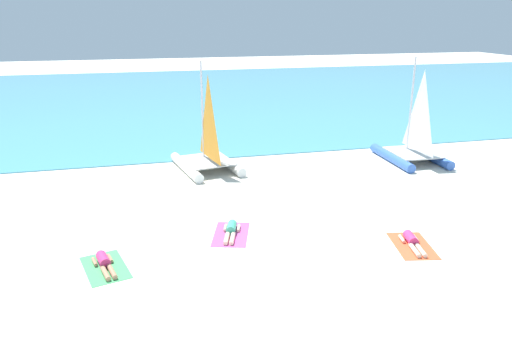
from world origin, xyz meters
TOP-DOWN VIEW (x-y plane):
  - ground_plane at (0.00, 10.00)m, footprint 120.00×120.00m
  - ocean_water at (0.00, 30.72)m, footprint 120.00×40.00m
  - sailboat_blue at (8.63, 8.07)m, footprint 2.51×3.86m
  - sailboat_white at (-1.22, 9.15)m, footprint 3.06×4.14m
  - towel_left at (-5.43, 0.74)m, footprint 1.54×2.11m
  - sunbather_left at (-5.45, 0.81)m, footprint 0.77×1.55m
  - towel_middle at (-1.54, 2.03)m, footprint 1.61×2.14m
  - sunbather_middle at (-1.52, 2.09)m, footprint 0.83×1.54m
  - towel_right at (3.75, -0.15)m, footprint 1.47×2.09m
  - sunbather_right at (3.77, -0.09)m, footprint 0.72×1.56m

SIDE VIEW (x-z plane):
  - ground_plane at x=0.00m, z-range 0.00..0.00m
  - towel_left at x=-5.43m, z-range 0.00..0.01m
  - towel_middle at x=-1.54m, z-range 0.00..0.01m
  - towel_right at x=3.75m, z-range 0.00..0.01m
  - ocean_water at x=0.00m, z-range 0.00..0.05m
  - sunbather_left at x=-5.45m, z-range -0.02..0.28m
  - sunbather_middle at x=-1.52m, z-range -0.02..0.28m
  - sunbather_right at x=3.77m, z-range -0.02..0.28m
  - sailboat_white at x=-1.22m, z-range -1.72..3.18m
  - sailboat_blue at x=8.63m, z-range -1.74..3.22m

